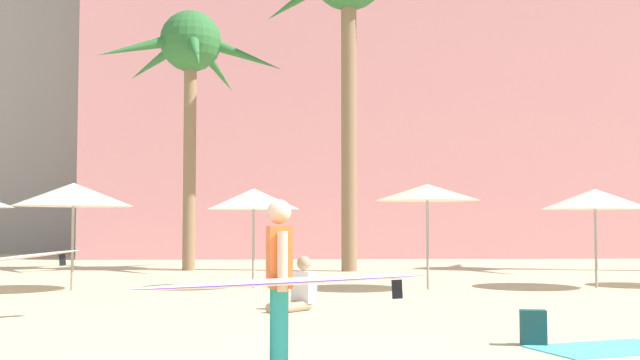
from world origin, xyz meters
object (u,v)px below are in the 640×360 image
at_px(palm_tree_far_left, 190,57).
at_px(person_near_left, 279,279).
at_px(beach_towel, 608,349).
at_px(person_mid_center, 298,291).
at_px(cafe_umbrella_5, 73,195).
at_px(cafe_umbrella_1, 427,192).
at_px(cafe_umbrella_3, 254,199).
at_px(backpack, 533,328).
at_px(cafe_umbrella_4, 595,199).

height_order(palm_tree_far_left, person_near_left, palm_tree_far_left).
distance_m(beach_towel, person_mid_center, 5.50).
height_order(cafe_umbrella_5, person_mid_center, cafe_umbrella_5).
height_order(cafe_umbrella_1, beach_towel, cafe_umbrella_1).
xyz_separation_m(palm_tree_far_left, cafe_umbrella_5, (-1.67, -7.43, -4.72)).
height_order(cafe_umbrella_1, cafe_umbrella_3, cafe_umbrella_1).
bearing_deg(person_mid_center, cafe_umbrella_5, -87.84).
distance_m(palm_tree_far_left, backpack, 17.88).
height_order(cafe_umbrella_1, cafe_umbrella_4, cafe_umbrella_1).
bearing_deg(cafe_umbrella_5, cafe_umbrella_3, 7.24).
relative_size(beach_towel, person_near_left, 0.60).
xyz_separation_m(cafe_umbrella_5, person_near_left, (4.53, -9.78, -1.19)).
bearing_deg(cafe_umbrella_1, cafe_umbrella_3, 171.11).
distance_m(cafe_umbrella_1, cafe_umbrella_5, 7.84).
bearing_deg(person_near_left, cafe_umbrella_4, -133.31).
distance_m(cafe_umbrella_5, beach_towel, 12.04).
relative_size(cafe_umbrella_1, beach_towel, 1.40).
xyz_separation_m(cafe_umbrella_5, backpack, (7.57, -8.10, -1.90)).
bearing_deg(person_near_left, cafe_umbrella_3, -93.82).
xyz_separation_m(cafe_umbrella_5, beach_towel, (8.33, -8.43, -2.09)).
bearing_deg(cafe_umbrella_1, palm_tree_far_left, 129.29).
relative_size(cafe_umbrella_1, person_mid_center, 2.59).
bearing_deg(cafe_umbrella_3, cafe_umbrella_4, -2.87).
relative_size(palm_tree_far_left, person_near_left, 2.95).
xyz_separation_m(cafe_umbrella_3, cafe_umbrella_4, (7.83, -0.39, -0.00)).
bearing_deg(backpack, person_near_left, 129.30).
bearing_deg(palm_tree_far_left, cafe_umbrella_4, -35.95).
height_order(palm_tree_far_left, person_mid_center, palm_tree_far_left).
xyz_separation_m(cafe_umbrella_4, beach_towel, (-3.44, -8.54, -2.02)).
height_order(cafe_umbrella_5, beach_towel, cafe_umbrella_5).
xyz_separation_m(cafe_umbrella_4, person_near_left, (-7.24, -9.88, -1.11)).
bearing_deg(cafe_umbrella_3, backpack, -67.14).
bearing_deg(cafe_umbrella_3, person_near_left, -86.74).
bearing_deg(cafe_umbrella_4, backpack, -117.12).
bearing_deg(palm_tree_far_left, cafe_umbrella_1, -50.71).
relative_size(cafe_umbrella_5, person_mid_center, 2.86).
height_order(cafe_umbrella_3, backpack, cafe_umbrella_3).
height_order(cafe_umbrella_4, cafe_umbrella_5, cafe_umbrella_5).
bearing_deg(palm_tree_far_left, cafe_umbrella_3, -71.88).
height_order(palm_tree_far_left, cafe_umbrella_1, palm_tree_far_left).
height_order(cafe_umbrella_1, cafe_umbrella_5, cafe_umbrella_5).
bearing_deg(beach_towel, cafe_umbrella_5, 134.68).
relative_size(cafe_umbrella_1, person_near_left, 0.84).
relative_size(cafe_umbrella_3, cafe_umbrella_5, 0.87).
height_order(cafe_umbrella_3, beach_towel, cafe_umbrella_3).
distance_m(cafe_umbrella_1, beach_towel, 8.61).
bearing_deg(backpack, cafe_umbrella_5, 53.47).
xyz_separation_m(palm_tree_far_left, backpack, (5.89, -15.53, -6.62)).
bearing_deg(beach_towel, person_mid_center, 129.42).
relative_size(cafe_umbrella_4, beach_towel, 1.46).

